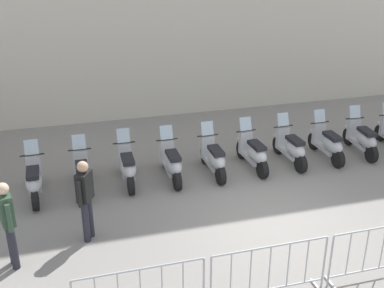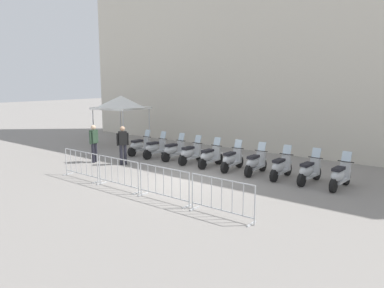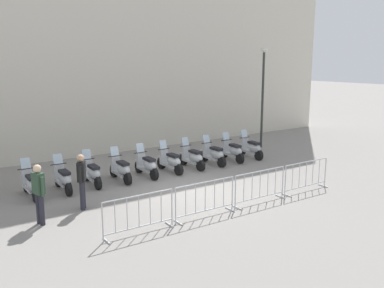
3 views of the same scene
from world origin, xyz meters
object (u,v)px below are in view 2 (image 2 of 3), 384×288
at_px(motorcycle_2, 174,151).
at_px(motorcycle_6, 255,163).
at_px(motorcycle_7, 280,167).
at_px(motorcycle_8, 309,171).
at_px(motorcycle_5, 231,160).
at_px(officer_near_row_end, 94,141).
at_px(barrier_segment_1, 118,174).
at_px(barrier_segment_2, 164,184).
at_px(motorcycle_1, 155,148).
at_px(motorcycle_9, 340,176).
at_px(motorcycle_0, 140,146).
at_px(canopy_tent, 121,102).
at_px(motorcycle_4, 210,157).
at_px(officer_mid_plaza, 123,143).
at_px(barrier_segment_3, 222,198).
at_px(barrier_segment_0, 81,165).

bearing_deg(motorcycle_2, motorcycle_6, -7.96).
xyz_separation_m(motorcycle_7, motorcycle_8, (1.08, -0.10, 0.00)).
relative_size(motorcycle_5, officer_near_row_end, 1.00).
distance_m(barrier_segment_1, barrier_segment_2, 2.15).
relative_size(barrier_segment_1, officer_near_row_end, 1.19).
height_order(motorcycle_6, barrier_segment_1, motorcycle_6).
relative_size(motorcycle_1, motorcycle_6, 1.00).
relative_size(motorcycle_2, motorcycle_9, 1.00).
relative_size(motorcycle_0, motorcycle_7, 1.00).
xyz_separation_m(motorcycle_2, canopy_tent, (-4.85, 1.80, 2.06)).
relative_size(motorcycle_0, barrier_segment_2, 0.84).
xyz_separation_m(motorcycle_0, barrier_segment_1, (3.19, -5.06, 0.07)).
bearing_deg(officer_near_row_end, barrier_segment_1, -34.08).
bearing_deg(canopy_tent, motorcycle_9, -12.77).
bearing_deg(motorcycle_4, barrier_segment_1, -104.09).
bearing_deg(motorcycle_1, barrier_segment_1, -66.81).
height_order(motorcycle_4, motorcycle_5, same).
height_order(motorcycle_5, motorcycle_6, same).
relative_size(motorcycle_8, barrier_segment_1, 0.84).
height_order(motorcycle_8, canopy_tent, canopy_tent).
height_order(motorcycle_0, officer_near_row_end, officer_near_row_end).
height_order(motorcycle_2, officer_near_row_end, officer_near_row_end).
bearing_deg(motorcycle_9, officer_mid_plaza, -173.88).
bearing_deg(motorcycle_0, officer_near_row_end, -105.26).
height_order(barrier_segment_3, officer_mid_plaza, officer_mid_plaza).
xyz_separation_m(motorcycle_5, motorcycle_6, (1.08, -0.11, 0.00)).
bearing_deg(motorcycle_9, motorcycle_6, 172.86).
bearing_deg(barrier_segment_3, canopy_tent, 144.32).
height_order(motorcycle_0, motorcycle_5, same).
bearing_deg(motorcycle_4, motorcycle_2, 169.86).
height_order(motorcycle_0, canopy_tent, canopy_tent).
height_order(motorcycle_8, barrier_segment_2, motorcycle_8).
xyz_separation_m(motorcycle_4, motorcycle_6, (2.17, -0.22, 0.00)).
height_order(motorcycle_6, motorcycle_8, same).
xyz_separation_m(motorcycle_0, barrier_segment_3, (7.47, -5.62, 0.07)).
xyz_separation_m(motorcycle_4, barrier_segment_1, (-1.14, -4.52, 0.07)).
xyz_separation_m(motorcycle_2, barrier_segment_3, (5.29, -5.47, 0.07)).
bearing_deg(motorcycle_8, motorcycle_2, 172.45).
height_order(motorcycle_2, motorcycle_4, same).
distance_m(motorcycle_4, officer_near_row_end, 5.38).
bearing_deg(motorcycle_7, motorcycle_4, 173.50).
bearing_deg(canopy_tent, motorcycle_7, -14.02).
height_order(motorcycle_8, officer_mid_plaza, officer_mid_plaza).
bearing_deg(barrier_segment_3, motorcycle_1, 139.27).
bearing_deg(motorcycle_7, barrier_segment_1, -136.56).
xyz_separation_m(barrier_segment_2, officer_near_row_end, (-6.00, 2.90, 0.46)).
bearing_deg(barrier_segment_0, canopy_tent, 120.12).
distance_m(motorcycle_8, officer_mid_plaza, 7.97).
bearing_deg(barrier_segment_1, motorcycle_7, 43.44).
xyz_separation_m(motorcycle_0, motorcycle_4, (4.33, -0.53, 0.00)).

